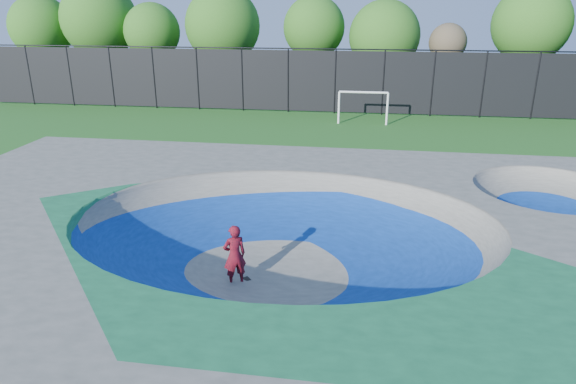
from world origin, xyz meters
The scene contains 7 objects.
ground centered at (0.00, 0.00, 0.00)m, with size 120.00×120.00×0.00m, color #1D5718.
skate_deck centered at (0.00, 0.00, 0.75)m, with size 22.00×14.00×1.50m, color gray.
skater centered at (-1.08, -0.86, 0.80)m, with size 0.58×0.38×1.60m, color #B70E23.
skateboard centered at (-1.08, -0.86, 0.03)m, with size 0.78×0.22×0.05m, color black.
soccer_goal centered at (1.82, 18.05, 1.32)m, with size 2.90×0.12×1.91m.
fence centered at (0.00, 21.00, 2.10)m, with size 48.09×0.09×4.04m.
treeline centered at (0.03, 26.47, 5.16)m, with size 51.99×6.59×8.75m.
Camera 1 is at (1.90, -11.86, 6.62)m, focal length 32.00 mm.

